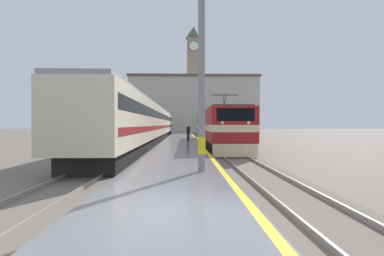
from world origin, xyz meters
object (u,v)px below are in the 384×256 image
(locomotive_train, at_px, (217,128))
(person_on_platform, at_px, (188,132))
(clock_tower, at_px, (194,76))
(catenary_mast, at_px, (205,67))
(passenger_train, at_px, (152,124))

(locomotive_train, relative_size, person_on_platform, 12.47)
(locomotive_train, relative_size, clock_tower, 0.67)
(clock_tower, bearing_deg, locomotive_train, -89.60)
(catenary_mast, bearing_deg, locomotive_train, 82.26)
(passenger_train, distance_m, person_on_platform, 8.58)
(passenger_train, bearing_deg, catenary_mast, -79.96)
(locomotive_train, bearing_deg, person_on_platform, 154.16)
(locomotive_train, height_order, person_on_platform, locomotive_train)
(locomotive_train, bearing_deg, passenger_train, 128.92)
(locomotive_train, height_order, clock_tower, clock_tower)
(catenary_mast, bearing_deg, passenger_train, 100.04)
(passenger_train, distance_m, catenary_mast, 26.66)
(person_on_platform, distance_m, clock_tower, 58.25)
(locomotive_train, distance_m, clock_tower, 59.37)
(passenger_train, xyz_separation_m, catenary_mast, (4.63, -26.18, 1.91))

